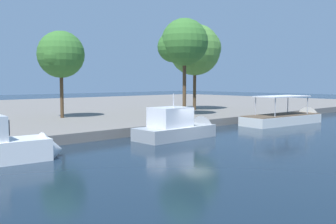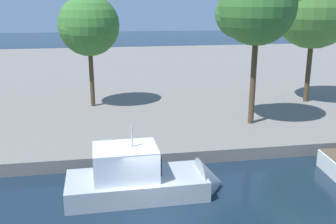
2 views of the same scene
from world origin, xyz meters
The scene contains 7 objects.
ground_plane centered at (0.00, 0.00, 0.00)m, with size 220.00×220.00×0.00m, color #142333.
dock_promenade centered at (0.00, 32.69, 0.39)m, with size 120.00×55.00×0.77m, color slate.
motor_yacht_1 centered at (0.02, 2.00, 0.66)m, with size 7.85×2.95×4.71m.
tour_boat_2 centered at (16.08, 1.70, 0.39)m, with size 11.55×4.12×4.22m.
tree_0 centered at (8.31, 10.17, 8.75)m, with size 5.21×5.30×10.76m.
tree_2 centered at (-2.89, 16.70, 7.41)m, with size 4.88×4.88×9.07m.
tree_3 centered at (15.50, 15.03, 9.06)m, with size 7.04×6.82×11.53m.
Camera 1 is at (-21.66, -20.30, 4.65)m, focal length 41.02 mm.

